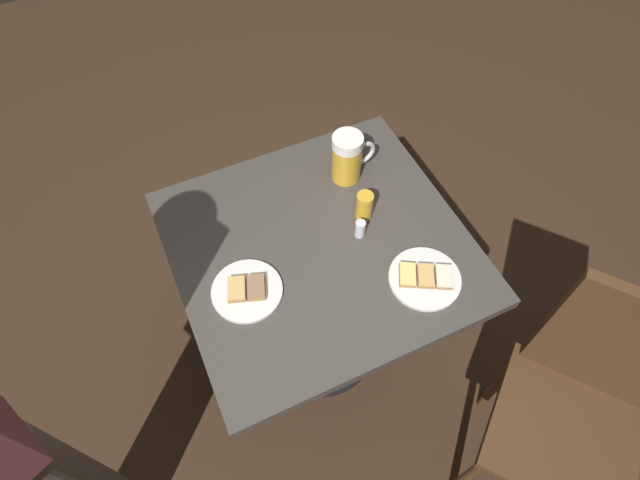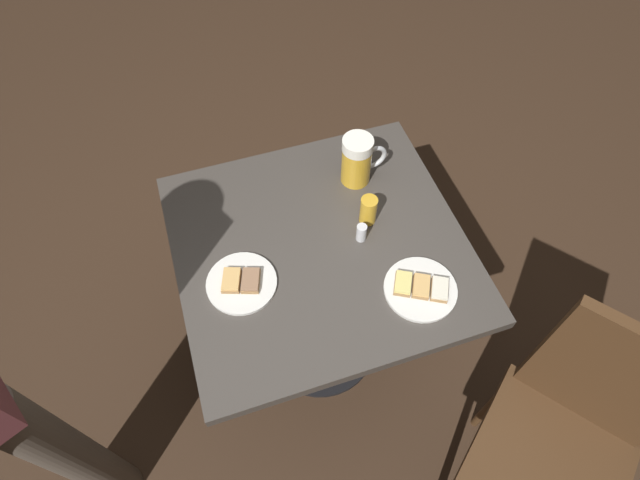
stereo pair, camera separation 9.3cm
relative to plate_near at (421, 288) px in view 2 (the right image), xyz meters
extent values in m
plane|color=#382619|center=(-0.21, 0.22, -0.73)|extent=(6.00, 6.00, 0.00)
cylinder|color=black|center=(-0.21, 0.22, -0.72)|extent=(0.44, 0.44, 0.01)
cylinder|color=black|center=(-0.21, 0.22, -0.37)|extent=(0.09, 0.09, 0.68)
cube|color=#423D38|center=(-0.21, 0.22, -0.03)|extent=(0.81, 0.77, 0.04)
cylinder|color=white|center=(0.00, 0.00, 0.00)|extent=(0.20, 0.20, 0.01)
cube|color=#9E7547|center=(0.04, -0.02, 0.01)|extent=(0.07, 0.08, 0.01)
cube|color=white|center=(0.04, -0.02, 0.02)|extent=(0.07, 0.08, 0.01)
cube|color=#9E7547|center=(0.00, 0.00, 0.01)|extent=(0.07, 0.08, 0.01)
cube|color=#E5B266|center=(0.00, 0.00, 0.02)|extent=(0.07, 0.08, 0.01)
cube|color=#9E7547|center=(-0.04, 0.02, 0.01)|extent=(0.07, 0.08, 0.01)
cube|color=#EFE07A|center=(-0.04, 0.02, 0.02)|extent=(0.07, 0.08, 0.01)
cylinder|color=white|center=(-0.45, 0.17, 0.00)|extent=(0.19, 0.19, 0.01)
cube|color=#9E7547|center=(-0.42, 0.16, 0.01)|extent=(0.07, 0.08, 0.01)
cube|color=#997051|center=(-0.42, 0.16, 0.02)|extent=(0.06, 0.08, 0.01)
cube|color=#9E7547|center=(-0.47, 0.17, 0.01)|extent=(0.07, 0.08, 0.01)
cube|color=#E5B266|center=(-0.47, 0.17, 0.02)|extent=(0.06, 0.08, 0.01)
cylinder|color=gold|center=(-0.03, 0.42, 0.06)|extent=(0.09, 0.09, 0.13)
cylinder|color=white|center=(-0.03, 0.42, 0.14)|extent=(0.09, 0.09, 0.03)
torus|color=silver|center=(0.03, 0.42, 0.06)|extent=(0.09, 0.02, 0.09)
cylinder|color=gold|center=(-0.05, 0.26, 0.04)|extent=(0.05, 0.05, 0.09)
cylinder|color=silver|center=(-0.09, 0.21, 0.02)|extent=(0.03, 0.03, 0.06)
cylinder|color=#472D19|center=(0.23, -0.25, -0.50)|extent=(0.03, 0.03, 0.45)
cylinder|color=#472D19|center=(0.43, -0.50, -0.50)|extent=(0.03, 0.03, 0.45)
cube|color=#472D19|center=(0.20, -0.47, -0.25)|extent=(0.53, 0.53, 0.04)
cube|color=#472D19|center=(0.34, -0.37, -0.01)|extent=(0.23, 0.29, 0.46)
cylinder|color=#51473D|center=(-1.00, -0.06, -0.27)|extent=(0.11, 0.11, 0.90)
camera|label=1|loc=(-0.55, -0.50, 1.21)|focal=28.96mm
camera|label=2|loc=(-0.46, -0.54, 1.21)|focal=28.96mm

